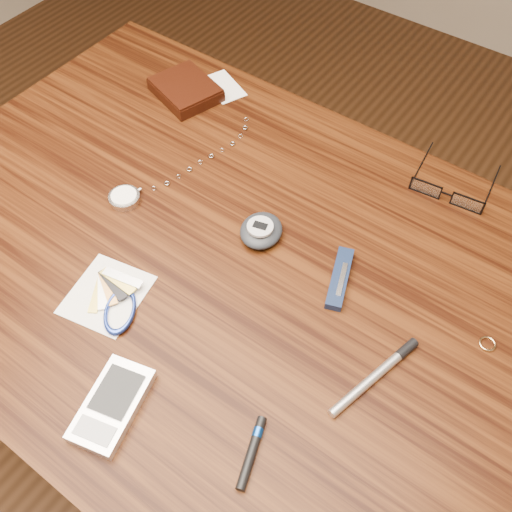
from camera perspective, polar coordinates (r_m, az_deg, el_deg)
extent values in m
plane|color=#472814|center=(1.46, -1.97, -17.56)|extent=(3.80, 3.80, 0.00)
cube|color=#351808|center=(0.81, -3.42, -0.46)|extent=(1.00, 0.70, 0.03)
cylinder|color=#4C2814|center=(1.44, -9.62, 7.12)|extent=(0.05, 0.05, 0.71)
cylinder|color=#4C2814|center=(1.23, 24.21, -11.50)|extent=(0.05, 0.05, 0.71)
cube|color=black|center=(1.04, -7.04, 16.11)|extent=(0.13, 0.12, 0.02)
cube|color=black|center=(1.03, -7.11, 16.64)|extent=(0.13, 0.12, 0.00)
cube|color=white|center=(1.05, -3.29, 16.55)|extent=(0.10, 0.08, 0.00)
cube|color=black|center=(0.89, 16.61, 6.52)|extent=(0.05, 0.01, 0.02)
cube|color=white|center=(0.89, 16.61, 6.52)|extent=(0.04, 0.01, 0.02)
cylinder|color=black|center=(0.94, 16.19, 8.79)|extent=(0.02, 0.11, 0.00)
cube|color=black|center=(0.89, 20.34, 4.97)|extent=(0.05, 0.01, 0.02)
cube|color=white|center=(0.89, 20.34, 4.97)|extent=(0.04, 0.01, 0.02)
cylinder|color=black|center=(0.94, 22.43, 6.21)|extent=(0.02, 0.11, 0.00)
cube|color=black|center=(0.89, 18.54, 5.91)|extent=(0.02, 0.00, 0.00)
torus|color=#DBAF70|center=(0.77, 22.13, -8.13)|extent=(0.03, 0.03, 0.00)
cylinder|color=silver|center=(0.87, -13.01, 5.65)|extent=(0.05, 0.05, 0.01)
cylinder|color=white|center=(0.87, -13.09, 5.94)|extent=(0.04, 0.04, 0.00)
cylinder|color=silver|center=(0.88, -11.60, 6.50)|extent=(0.01, 0.01, 0.01)
torus|color=silver|center=(0.88, -10.17, 6.69)|extent=(0.01, 0.01, 0.01)
torus|color=silver|center=(0.88, -8.90, 7.21)|extent=(0.01, 0.01, 0.00)
torus|color=silver|center=(0.89, -7.75, 7.89)|extent=(0.01, 0.01, 0.01)
torus|color=silver|center=(0.90, -6.69, 8.62)|extent=(0.01, 0.01, 0.00)
torus|color=silver|center=(0.91, -5.61, 9.31)|extent=(0.01, 0.01, 0.01)
torus|color=silver|center=(0.92, -4.51, 9.93)|extent=(0.01, 0.01, 0.00)
torus|color=silver|center=(0.93, -3.40, 10.53)|extent=(0.01, 0.00, 0.01)
torus|color=silver|center=(0.94, -2.38, 11.16)|extent=(0.01, 0.01, 0.00)
torus|color=silver|center=(0.95, -1.56, 11.90)|extent=(0.01, 0.00, 0.01)
torus|color=silver|center=(0.96, -1.10, 12.71)|extent=(0.01, 0.01, 0.00)
torus|color=silver|center=(0.98, -1.00, 13.51)|extent=(0.01, 0.01, 0.01)
cube|color=silver|center=(0.69, -14.20, -14.25)|extent=(0.08, 0.12, 0.01)
cube|color=black|center=(0.69, -13.77, -13.05)|extent=(0.06, 0.07, 0.00)
cube|color=#999BA1|center=(0.68, -15.85, -16.44)|extent=(0.05, 0.03, 0.00)
ellipsoid|color=black|center=(0.80, 0.52, 2.57)|extent=(0.07, 0.08, 0.02)
cylinder|color=#AAABB2|center=(0.79, 0.42, 2.95)|extent=(0.04, 0.04, 0.00)
cube|color=black|center=(0.79, 0.42, 3.07)|extent=(0.02, 0.02, 0.00)
cube|color=white|center=(0.78, -14.69, -3.76)|extent=(0.11, 0.12, 0.00)
torus|color=#213AA8|center=(0.75, -13.45, -5.34)|extent=(0.08, 0.08, 0.01)
cube|color=#A18E39|center=(0.78, -15.55, -3.70)|extent=(0.04, 0.06, 0.00)
cube|color=silver|center=(0.78, -15.08, -3.39)|extent=(0.05, 0.05, 0.00)
cube|color=olive|center=(0.78, -14.61, -3.07)|extent=(0.06, 0.04, 0.00)
cube|color=black|center=(0.77, -14.14, -2.76)|extent=(0.06, 0.03, 0.00)
cube|color=#A18E39|center=(0.77, -13.66, -2.44)|extent=(0.06, 0.02, 0.00)
cube|color=silver|center=(0.77, -13.19, -2.12)|extent=(0.06, 0.02, 0.00)
cube|color=#101936|center=(0.77, 8.37, -2.21)|extent=(0.05, 0.10, 0.01)
cube|color=silver|center=(0.76, 8.59, -2.30)|extent=(0.02, 0.05, 0.00)
cylinder|color=silver|center=(0.70, 11.78, -11.72)|extent=(0.05, 0.14, 0.01)
cylinder|color=black|center=(0.73, 14.81, -8.98)|extent=(0.02, 0.03, 0.01)
cylinder|color=black|center=(0.66, -0.45, -19.06)|extent=(0.04, 0.08, 0.01)
cylinder|color=#0D3B96|center=(0.67, 0.17, -17.28)|extent=(0.01, 0.01, 0.01)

